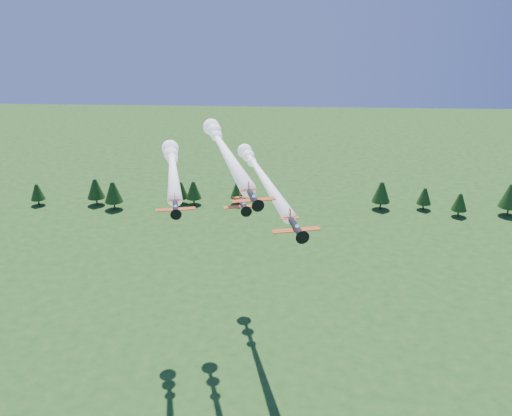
{
  "coord_description": "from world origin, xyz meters",
  "views": [
    {
      "loc": [
        6.74,
        -88.16,
        79.22
      ],
      "look_at": [
        2.15,
        0.0,
        44.19
      ],
      "focal_mm": 40.0,
      "sensor_mm": 36.0,
      "label": 1
    }
  ],
  "objects_px": {
    "plane_lead": "(223,147)",
    "plane_right": "(261,173)",
    "plane_left": "(173,166)",
    "plane_slot": "(243,204)"
  },
  "relations": [
    {
      "from": "plane_lead",
      "to": "plane_slot",
      "type": "distance_m",
      "value": 16.4
    },
    {
      "from": "plane_right",
      "to": "plane_slot",
      "type": "relative_size",
      "value": 7.04
    },
    {
      "from": "plane_lead",
      "to": "plane_right",
      "type": "bearing_deg",
      "value": 46.74
    },
    {
      "from": "plane_right",
      "to": "plane_slot",
      "type": "distance_m",
      "value": 27.4
    },
    {
      "from": "plane_left",
      "to": "plane_slot",
      "type": "height_order",
      "value": "plane_left"
    },
    {
      "from": "plane_left",
      "to": "plane_right",
      "type": "relative_size",
      "value": 0.73
    },
    {
      "from": "plane_lead",
      "to": "plane_right",
      "type": "xyz_separation_m",
      "value": [
        6.91,
        12.94,
        -9.54
      ]
    },
    {
      "from": "plane_lead",
      "to": "plane_slot",
      "type": "bearing_deg",
      "value": -85.8
    },
    {
      "from": "plane_lead",
      "to": "plane_right",
      "type": "relative_size",
      "value": 0.91
    },
    {
      "from": "plane_lead",
      "to": "plane_slot",
      "type": "relative_size",
      "value": 6.44
    }
  ]
}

